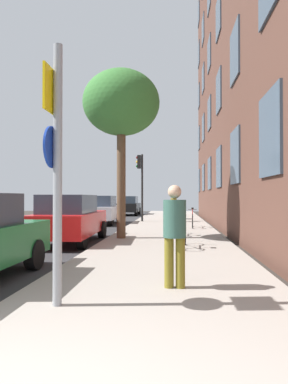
% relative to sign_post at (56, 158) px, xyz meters
% --- Properties ---
extents(ground_plane, '(41.80, 41.80, 0.00)m').
position_rel_sign_post_xyz_m(ground_plane, '(-2.21, 11.89, -2.08)').
color(ground_plane, '#332D28').
extents(road_asphalt, '(7.00, 38.00, 0.01)m').
position_rel_sign_post_xyz_m(road_asphalt, '(-4.31, 11.89, -2.08)').
color(road_asphalt, '#2D2D30').
rests_on(road_asphalt, ground).
extents(sidewalk, '(4.20, 38.00, 0.12)m').
position_rel_sign_post_xyz_m(sidewalk, '(1.29, 11.89, -2.02)').
color(sidewalk, '#9E9389').
rests_on(sidewalk, ground).
extents(building_facade, '(0.56, 27.00, 18.42)m').
position_rel_sign_post_xyz_m(building_facade, '(3.89, 11.39, 7.14)').
color(building_facade, '#513328').
rests_on(building_facade, ground).
extents(sign_post, '(0.16, 0.60, 3.49)m').
position_rel_sign_post_xyz_m(sign_post, '(0.00, 0.00, 0.00)').
color(sign_post, gray).
rests_on(sign_post, sidewalk).
extents(traffic_light, '(0.43, 0.24, 3.99)m').
position_rel_sign_post_xyz_m(traffic_light, '(-0.43, 15.75, 0.75)').
color(traffic_light, black).
rests_on(traffic_light, sidewalk).
extents(tree_near, '(2.71, 2.71, 5.92)m').
position_rel_sign_post_xyz_m(tree_near, '(-0.29, 7.44, 2.75)').
color(tree_near, brown).
rests_on(tree_near, sidewalk).
extents(bicycle_0, '(0.42, 1.56, 0.89)m').
position_rel_sign_post_xyz_m(bicycle_0, '(1.87, 5.41, -1.62)').
color(bicycle_0, black).
rests_on(bicycle_0, sidewalk).
extents(bicycle_1, '(0.42, 1.61, 0.94)m').
position_rel_sign_post_xyz_m(bicycle_1, '(1.62, 8.49, -1.60)').
color(bicycle_1, black).
rests_on(bicycle_1, sidewalk).
extents(bicycle_2, '(0.42, 1.67, 0.94)m').
position_rel_sign_post_xyz_m(bicycle_2, '(2.43, 11.79, -1.60)').
color(bicycle_2, black).
rests_on(bicycle_2, sidewalk).
extents(pedestrian_0, '(0.42, 0.42, 1.63)m').
position_rel_sign_post_xyz_m(pedestrian_0, '(1.58, 1.02, -1.03)').
color(pedestrian_0, olive).
rests_on(pedestrian_0, sidewalk).
extents(pedestrian_1, '(0.49, 0.49, 1.60)m').
position_rel_sign_post_xyz_m(pedestrian_1, '(1.54, 15.47, -1.05)').
color(pedestrian_1, maroon).
rests_on(pedestrian_1, sidewalk).
extents(car_1, '(1.92, 4.43, 1.62)m').
position_rel_sign_post_xyz_m(car_1, '(-1.93, 6.80, -1.24)').
color(car_1, red).
rests_on(car_1, road_asphalt).
extents(car_2, '(1.92, 4.20, 1.62)m').
position_rel_sign_post_xyz_m(car_2, '(-2.60, 14.79, -1.24)').
color(car_2, silver).
rests_on(car_2, road_asphalt).
extents(car_3, '(1.82, 3.99, 1.62)m').
position_rel_sign_post_xyz_m(car_3, '(-2.32, 24.37, -1.24)').
color(car_3, black).
rests_on(car_3, road_asphalt).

